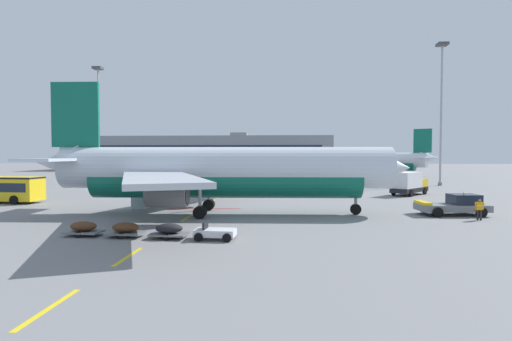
% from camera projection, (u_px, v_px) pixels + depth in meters
% --- Properties ---
extents(ground, '(400.00, 400.00, 0.00)m').
position_uv_depth(ground, '(379.00, 193.00, 57.83)').
color(ground, slate).
extents(apron_paint_markings, '(8.00, 92.89, 0.01)m').
position_uv_depth(apron_paint_markings, '(223.00, 194.00, 56.18)').
color(apron_paint_markings, yellow).
rests_on(apron_paint_markings, ground).
extents(airliner_foreground, '(34.76, 34.61, 12.20)m').
position_uv_depth(airliner_foreground, '(220.00, 171.00, 37.30)').
color(airliner_foreground, silver).
rests_on(airliner_foreground, ground).
extents(pushback_tug, '(6.17, 3.49, 2.08)m').
position_uv_depth(pushback_tug, '(454.00, 205.00, 36.82)').
color(pushback_tug, slate).
rests_on(pushback_tug, ground).
extents(airliner_mid_left, '(31.68, 29.67, 11.94)m').
position_uv_depth(airliner_mid_left, '(371.00, 161.00, 107.85)').
color(airliner_mid_left, silver).
rests_on(airliner_mid_left, ground).
extents(catering_truck, '(4.50, 7.40, 3.14)m').
position_uv_depth(catering_truck, '(339.00, 182.00, 57.25)').
color(catering_truck, black).
rests_on(catering_truck, ground).
extents(fuel_service_truck, '(6.38, 6.88, 3.14)m').
position_uv_depth(fuel_service_truck, '(409.00, 183.00, 55.19)').
color(fuel_service_truck, black).
rests_on(fuel_service_truck, ground).
extents(baggage_train, '(11.67, 2.29, 1.14)m').
position_uv_depth(baggage_train, '(148.00, 230.00, 26.72)').
color(baggage_train, silver).
rests_on(baggage_train, ground).
extents(ground_crew_worker, '(0.69, 0.33, 1.76)m').
position_uv_depth(ground_crew_worker, '(479.00, 208.00, 33.86)').
color(ground_crew_worker, '#232328').
rests_on(ground_crew_worker, ground).
extents(uld_cargo_container, '(1.62, 1.58, 1.60)m').
position_uv_depth(uld_cargo_container, '(141.00, 200.00, 41.54)').
color(uld_cargo_container, '#B7BCC6').
rests_on(uld_cargo_container, ground).
extents(apron_light_mast_near, '(1.80, 1.80, 23.35)m').
position_uv_depth(apron_light_mast_near, '(99.00, 110.00, 82.44)').
color(apron_light_mast_near, slate).
rests_on(apron_light_mast_near, ground).
extents(apron_light_mast_far, '(1.80, 1.80, 25.28)m').
position_uv_depth(apron_light_mast_far, '(441.00, 97.00, 71.80)').
color(apron_light_mast_far, slate).
rests_on(apron_light_mast_far, ground).
extents(terminal_satellite, '(93.81, 26.86, 13.66)m').
position_uv_depth(terminal_satellite, '(201.00, 153.00, 150.08)').
color(terminal_satellite, gray).
rests_on(terminal_satellite, ground).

